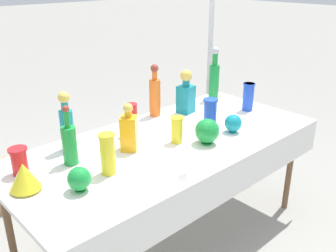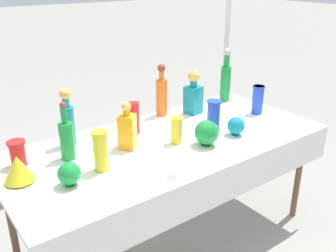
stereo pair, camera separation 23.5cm
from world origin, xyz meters
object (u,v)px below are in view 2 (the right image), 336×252
(slender_vase_5, at_px, (214,115))
(cardboard_box_behind_right, at_px, (27,175))
(canopy_pole, at_px, (226,53))
(square_decanter_1, at_px, (127,129))
(slender_vase_0, at_px, (258,99))
(tall_bottle_3, at_px, (68,120))
(tall_bottle_0, at_px, (162,94))
(slender_vase_4, at_px, (176,129))
(tall_bottle_2, at_px, (67,138))
(slender_vase_1, at_px, (17,153))
(fluted_vase_0, at_px, (18,168))
(round_bowl_1, at_px, (207,133))
(round_bowl_2, at_px, (236,126))
(round_bowl_0, at_px, (69,174))
(tall_bottle_1, at_px, (226,79))
(slender_vase_3, at_px, (134,117))
(cardboard_box_behind_left, at_px, (100,170))
(square_decanter_0, at_px, (193,94))
(slender_vase_2, at_px, (101,150))

(slender_vase_5, height_order, cardboard_box_behind_right, slender_vase_5)
(slender_vase_5, distance_m, canopy_pole, 1.15)
(square_decanter_1, distance_m, slender_vase_0, 1.10)
(tall_bottle_3, xyz_separation_m, slender_vase_0, (1.36, -0.32, -0.05))
(slender_vase_0, height_order, cardboard_box_behind_right, slender_vase_0)
(tall_bottle_0, height_order, canopy_pole, canopy_pole)
(slender_vase_4, distance_m, slender_vase_5, 0.32)
(tall_bottle_0, xyz_separation_m, tall_bottle_2, (-0.85, -0.25, -0.04))
(slender_vase_1, xyz_separation_m, fluted_vase_0, (-0.05, -0.18, -0.00))
(round_bowl_1, height_order, round_bowl_2, round_bowl_1)
(tall_bottle_3, relative_size, square_decanter_1, 1.24)
(slender_vase_4, height_order, round_bowl_1, slender_vase_4)
(fluted_vase_0, bearing_deg, slender_vase_4, -6.29)
(fluted_vase_0, height_order, round_bowl_2, fluted_vase_0)
(round_bowl_0, distance_m, cardboard_box_behind_right, 1.55)
(round_bowl_1, bearing_deg, canopy_pole, 40.81)
(cardboard_box_behind_right, bearing_deg, tall_bottle_0, -45.51)
(tall_bottle_2, bearing_deg, tall_bottle_1, 8.26)
(slender_vase_5, height_order, round_bowl_2, slender_vase_5)
(round_bowl_0, height_order, canopy_pole, canopy_pole)
(slender_vase_3, bearing_deg, round_bowl_1, -59.23)
(slender_vase_0, distance_m, slender_vase_4, 0.81)
(slender_vase_5, bearing_deg, canopy_pole, 41.62)
(round_bowl_2, bearing_deg, slender_vase_1, 161.72)
(slender_vase_5, bearing_deg, slender_vase_4, -178.40)
(tall_bottle_3, distance_m, cardboard_box_behind_left, 1.13)
(slender_vase_1, distance_m, slender_vase_5, 1.24)
(tall_bottle_1, distance_m, fluted_vase_0, 1.79)
(slender_vase_4, bearing_deg, square_decanter_0, 38.85)
(square_decanter_0, distance_m, fluted_vase_0, 1.38)
(tall_bottle_1, bearing_deg, square_decanter_1, -165.21)
(square_decanter_1, xyz_separation_m, slender_vase_2, (-0.26, -0.15, -0.00))
(round_bowl_1, xyz_separation_m, round_bowl_2, (0.26, -0.00, -0.02))
(square_decanter_0, height_order, slender_vase_5, square_decanter_0)
(cardboard_box_behind_right, bearing_deg, slender_vase_0, -41.21)
(slender_vase_1, bearing_deg, tall_bottle_3, 15.30)
(tall_bottle_3, distance_m, round_bowl_0, 0.50)
(slender_vase_4, relative_size, cardboard_box_behind_left, 0.36)
(tall_bottle_3, bearing_deg, canopy_pole, 12.81)
(tall_bottle_2, bearing_deg, round_bowl_1, -24.26)
(fluted_vase_0, relative_size, cardboard_box_behind_right, 0.26)
(square_decanter_1, bearing_deg, slender_vase_3, 48.07)
(square_decanter_0, xyz_separation_m, slender_vase_4, (-0.43, -0.34, -0.06))
(tall_bottle_3, bearing_deg, round_bowl_0, -113.10)
(slender_vase_2, distance_m, round_bowl_2, 0.93)
(tall_bottle_3, xyz_separation_m, square_decanter_1, (0.27, -0.25, -0.04))
(slender_vase_3, xyz_separation_m, round_bowl_1, (0.26, -0.43, -0.03))
(tall_bottle_1, bearing_deg, fluted_vase_0, -170.04)
(fluted_vase_0, xyz_separation_m, round_bowl_1, (1.06, -0.24, 0.01))
(fluted_vase_0, bearing_deg, tall_bottle_2, 17.79)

